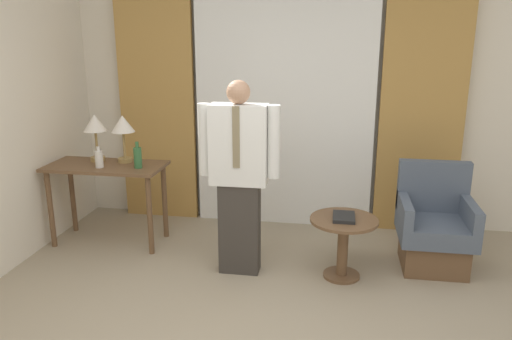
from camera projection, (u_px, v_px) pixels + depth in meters
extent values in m
cube|color=silver|center=(286.00, 96.00, 5.18)|extent=(10.00, 0.06, 2.70)
cube|color=white|center=(284.00, 103.00, 5.08)|extent=(1.82, 0.06, 2.58)
cube|color=#B28442|center=(157.00, 100.00, 5.29)|extent=(0.81, 0.06, 2.58)
cube|color=#B28442|center=(422.00, 106.00, 4.86)|extent=(0.81, 0.06, 2.58)
cube|color=brown|center=(106.00, 166.00, 4.72)|extent=(1.10, 0.53, 0.03)
cylinder|color=brown|center=(51.00, 209.00, 4.70)|extent=(0.05, 0.05, 0.75)
cylinder|color=brown|center=(150.00, 216.00, 4.55)|extent=(0.05, 0.05, 0.75)
cylinder|color=brown|center=(73.00, 196.00, 5.09)|extent=(0.05, 0.05, 0.75)
cylinder|color=brown|center=(165.00, 201.00, 4.94)|extent=(0.05, 0.05, 0.75)
cylinder|color=#9E7F47|center=(98.00, 159.00, 4.85)|extent=(0.14, 0.14, 0.04)
cylinder|color=#9E7F47|center=(97.00, 144.00, 4.81)|extent=(0.02, 0.02, 0.26)
cone|color=silver|center=(95.00, 123.00, 4.76)|extent=(0.22, 0.22, 0.16)
cylinder|color=#9E7F47|center=(125.00, 160.00, 4.81)|extent=(0.14, 0.14, 0.04)
cylinder|color=#9E7F47|center=(124.00, 145.00, 4.77)|extent=(0.02, 0.02, 0.26)
cone|color=silver|center=(123.00, 124.00, 4.71)|extent=(0.22, 0.22, 0.16)
cylinder|color=silver|center=(99.00, 159.00, 4.60)|extent=(0.08, 0.08, 0.15)
cylinder|color=silver|center=(98.00, 149.00, 4.58)|extent=(0.03, 0.03, 0.04)
cylinder|color=#336638|center=(138.00, 158.00, 4.58)|extent=(0.07, 0.07, 0.19)
cylinder|color=#336638|center=(137.00, 145.00, 4.55)|extent=(0.03, 0.03, 0.05)
cube|color=#38332D|center=(240.00, 228.00, 4.22)|extent=(0.34, 0.18, 0.79)
cube|color=white|center=(239.00, 145.00, 4.02)|extent=(0.47, 0.21, 0.66)
cube|color=#847556|center=(236.00, 138.00, 3.90)|extent=(0.06, 0.01, 0.49)
cylinder|color=white|center=(205.00, 139.00, 4.06)|extent=(0.10, 0.10, 0.59)
cylinder|color=white|center=(274.00, 142.00, 3.97)|extent=(0.10, 0.10, 0.59)
sphere|color=tan|center=(238.00, 92.00, 3.91)|extent=(0.19, 0.19, 0.19)
cube|color=brown|center=(433.00, 253.00, 4.34)|extent=(0.52, 0.51, 0.28)
cube|color=#4C5666|center=(435.00, 229.00, 4.28)|extent=(0.61, 0.60, 0.16)
cube|color=#4C5666|center=(433.00, 186.00, 4.44)|extent=(0.61, 0.10, 0.46)
cube|color=#4C5666|center=(405.00, 209.00, 4.28)|extent=(0.08, 0.60, 0.18)
cube|color=#4C5666|center=(470.00, 213.00, 4.19)|extent=(0.08, 0.60, 0.18)
cylinder|color=brown|center=(341.00, 275.00, 4.21)|extent=(0.31, 0.31, 0.02)
cylinder|color=brown|center=(343.00, 249.00, 4.15)|extent=(0.09, 0.09, 0.50)
cylinder|color=brown|center=(344.00, 220.00, 4.08)|extent=(0.56, 0.56, 0.02)
cube|color=black|center=(344.00, 217.00, 4.07)|extent=(0.18, 0.25, 0.03)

